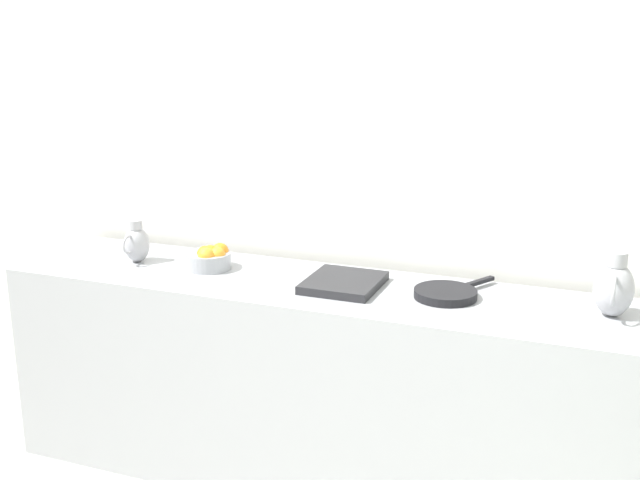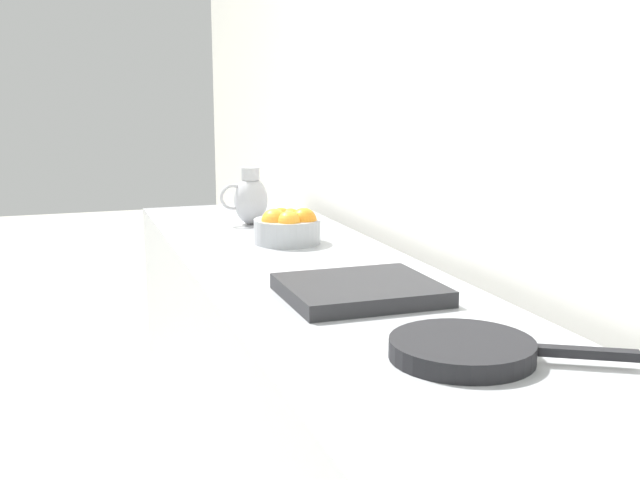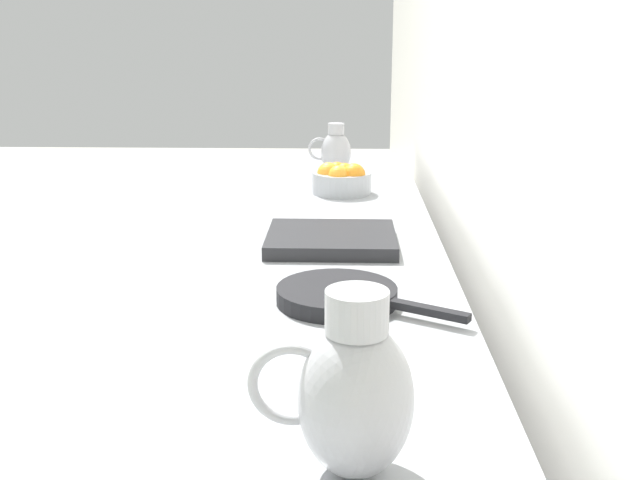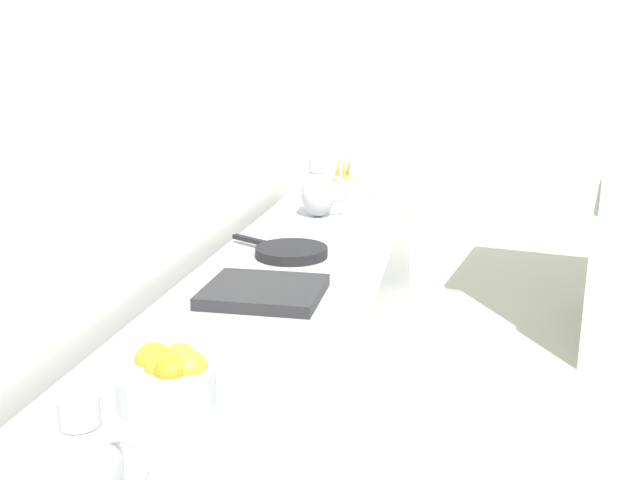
{
  "view_description": "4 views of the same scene",
  "coord_description": "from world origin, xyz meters",
  "px_view_note": "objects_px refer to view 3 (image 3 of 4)",
  "views": [
    {
      "loc": [
        1.46,
        1.09,
        2.01
      ],
      "look_at": [
        -1.52,
        -0.06,
        1.13
      ],
      "focal_mm": 44.62,
      "sensor_mm": 36.0,
      "label": 1
    },
    {
      "loc": [
        -0.91,
        1.59,
        1.39
      ],
      "look_at": [
        -1.43,
        0.08,
        1.08
      ],
      "focal_mm": 42.95,
      "sensor_mm": 36.0,
      "label": 2
    },
    {
      "loc": [
        -1.57,
        1.98,
        1.49
      ],
      "look_at": [
        -1.52,
        0.22,
        1.0
      ],
      "focal_mm": 42.71,
      "sensor_mm": 36.0,
      "label": 3
    },
    {
      "loc": [
        -1.01,
        -1.85,
        1.62
      ],
      "look_at": [
        -1.42,
        0.28,
        1.04
      ],
      "focal_mm": 39.4,
      "sensor_mm": 36.0,
      "label": 4
    }
  ],
  "objects_px": {
    "metal_pitcher_short": "(335,151)",
    "skillet_on_counter": "(339,295)",
    "metal_pitcher_tall": "(354,394)",
    "orange_bowl": "(341,179)"
  },
  "relations": [
    {
      "from": "metal_pitcher_tall",
      "to": "metal_pitcher_short",
      "type": "xyz_separation_m",
      "value": [
        0.05,
        -2.08,
        -0.02
      ]
    },
    {
      "from": "orange_bowl",
      "to": "metal_pitcher_tall",
      "type": "xyz_separation_m",
      "value": [
        -0.02,
        1.71,
        0.06
      ]
    },
    {
      "from": "metal_pitcher_short",
      "to": "skillet_on_counter",
      "type": "height_order",
      "value": "metal_pitcher_short"
    },
    {
      "from": "metal_pitcher_short",
      "to": "skillet_on_counter",
      "type": "relative_size",
      "value": 0.51
    },
    {
      "from": "orange_bowl",
      "to": "metal_pitcher_short",
      "type": "distance_m",
      "value": 0.37
    },
    {
      "from": "metal_pitcher_short",
      "to": "skillet_on_counter",
      "type": "xyz_separation_m",
      "value": [
        -0.03,
        1.45,
        -0.07
      ]
    },
    {
      "from": "orange_bowl",
      "to": "skillet_on_counter",
      "type": "xyz_separation_m",
      "value": [
        -0.0,
        1.08,
        -0.03
      ]
    },
    {
      "from": "orange_bowl",
      "to": "metal_pitcher_tall",
      "type": "relative_size",
      "value": 0.81
    },
    {
      "from": "orange_bowl",
      "to": "skillet_on_counter",
      "type": "relative_size",
      "value": 0.53
    },
    {
      "from": "metal_pitcher_tall",
      "to": "metal_pitcher_short",
      "type": "height_order",
      "value": "metal_pitcher_tall"
    }
  ]
}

